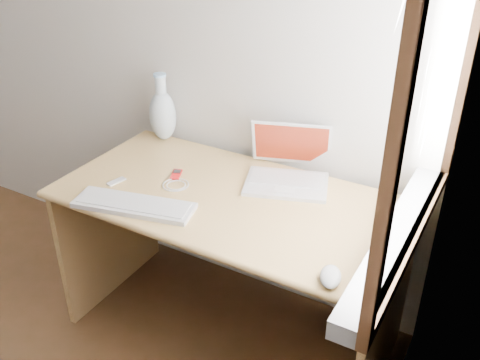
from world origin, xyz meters
The scene contains 9 objects.
window centered at (1.72, 1.30, 1.28)m, with size 0.11×0.99×1.10m.
desk centered at (1.03, 1.46, 0.50)m, with size 1.33×0.67×0.70m.
laptop centered at (1.19, 1.60, 0.76)m, with size 0.38×0.36×0.22m.
external_keyboard centered at (0.77, 1.13, 0.72)m, with size 0.47×0.24×0.02m.
mouse centered at (1.55, 1.10, 0.72)m, with size 0.06×0.11×0.04m, color silver.
ipod centered at (0.76, 1.41, 0.71)m, with size 0.07×0.09×0.01m.
cable_coil centered at (0.80, 1.34, 0.71)m, with size 0.11×0.11×0.01m, color silver.
remote centered at (0.58, 1.25, 0.71)m, with size 0.03×0.08×0.01m, color silver.
vase centered at (0.50, 1.68, 0.83)m, with size 0.12×0.12×0.32m.
Camera 1 is at (1.93, -0.13, 1.76)m, focal length 40.00 mm.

